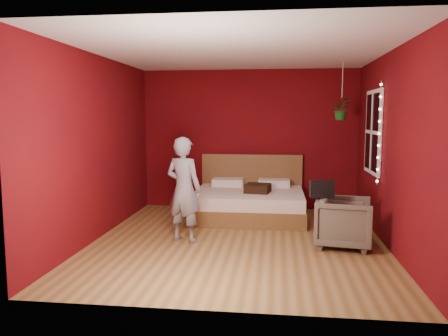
{
  "coord_description": "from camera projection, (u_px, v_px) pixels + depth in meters",
  "views": [
    {
      "loc": [
        0.53,
        -5.95,
        1.74
      ],
      "look_at": [
        -0.25,
        0.4,
        0.98
      ],
      "focal_mm": 35.0,
      "sensor_mm": 36.0,
      "label": 1
    }
  ],
  "objects": [
    {
      "name": "window",
      "position": [
        373.0,
        132.0,
        6.61
      ],
      "size": [
        0.05,
        0.97,
        1.27
      ],
      "color": "white",
      "rests_on": "room_walls"
    },
    {
      "name": "floor",
      "position": [
        238.0,
        241.0,
        6.14
      ],
      "size": [
        4.5,
        4.5,
        0.0
      ],
      "primitive_type": "plane",
      "color": "olive",
      "rests_on": "ground"
    },
    {
      "name": "person",
      "position": [
        184.0,
        190.0,
        6.03
      ],
      "size": [
        0.62,
        0.51,
        1.46
      ],
      "primitive_type": "imported",
      "rotation": [
        0.0,
        0.0,
        2.79
      ],
      "color": "slate",
      "rests_on": "ground"
    },
    {
      "name": "armchair",
      "position": [
        344.0,
        222.0,
        5.82
      ],
      "size": [
        0.83,
        0.81,
        0.66
      ],
      "primitive_type": "imported",
      "rotation": [
        0.0,
        0.0,
        1.42
      ],
      "color": "#6B6755",
      "rests_on": "ground"
    },
    {
      "name": "throw_pillow",
      "position": [
        258.0,
        188.0,
        7.32
      ],
      "size": [
        0.46,
        0.46,
        0.14
      ],
      "primitive_type": "cube",
      "rotation": [
        0.0,
        0.0,
        -0.16
      ],
      "color": "black",
      "rests_on": "bed"
    },
    {
      "name": "handbag",
      "position": [
        322.0,
        189.0,
        5.83
      ],
      "size": [
        0.32,
        0.17,
        0.22
      ],
      "primitive_type": "cube",
      "rotation": [
        0.0,
        0.0,
        0.04
      ],
      "color": "black",
      "rests_on": "armchair"
    },
    {
      "name": "fairy_lights",
      "position": [
        379.0,
        133.0,
        6.09
      ],
      "size": [
        0.04,
        0.04,
        1.45
      ],
      "color": "silver",
      "rests_on": "room_walls"
    },
    {
      "name": "room_walls",
      "position": [
        239.0,
        121.0,
        5.94
      ],
      "size": [
        4.04,
        4.54,
        2.62
      ],
      "color": "#600A0B",
      "rests_on": "ground"
    },
    {
      "name": "bed",
      "position": [
        249.0,
        202.0,
        7.57
      ],
      "size": [
        1.87,
        1.59,
        1.03
      ],
      "color": "brown",
      "rests_on": "ground"
    },
    {
      "name": "hanging_plant",
      "position": [
        342.0,
        109.0,
        7.09
      ],
      "size": [
        0.38,
        0.35,
        0.93
      ],
      "color": "silver",
      "rests_on": "room_walls"
    }
  ]
}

